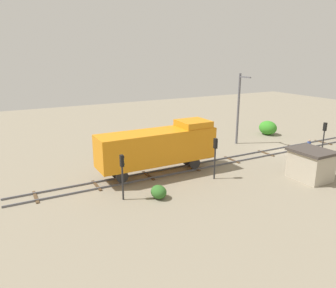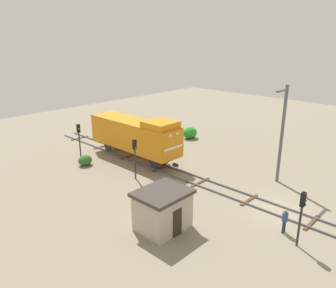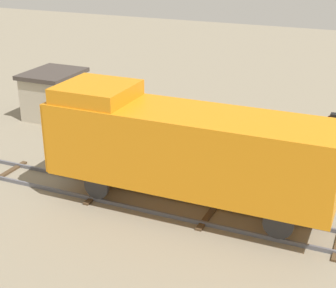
{
  "view_description": "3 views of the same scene",
  "coord_description": "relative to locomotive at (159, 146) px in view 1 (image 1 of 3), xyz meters",
  "views": [
    {
      "loc": [
        -25.61,
        28.92,
        10.91
      ],
      "look_at": [
        0.79,
        14.57,
        2.55
      ],
      "focal_mm": 35.0,
      "sensor_mm": 36.0,
      "label": 1
    },
    {
      "loc": [
        -21.26,
        -8.86,
        12.27
      ],
      "look_at": [
        1.17,
        12.38,
        2.2
      ],
      "focal_mm": 35.0,
      "sensor_mm": 36.0,
      "label": 2
    },
    {
      "loc": [
        16.63,
        22.57,
        10.19
      ],
      "look_at": [
        -0.84,
        14.94,
        2.37
      ],
      "focal_mm": 55.0,
      "sensor_mm": 36.0,
      "label": 3
    }
  ],
  "objects": [
    {
      "name": "bush_near",
      "position": [
        6.58,
        -20.22,
        -1.82
      ],
      "size": [
        2.62,
        2.14,
        1.91
      ],
      "primitive_type": "ellipsoid",
      "color": "#368B26",
      "rests_on": "ground"
    },
    {
      "name": "bush_mid",
      "position": [
        9.75,
        0.73,
        -2.05
      ],
      "size": [
        1.99,
        1.63,
        1.45
      ],
      "primitive_type": "ellipsoid",
      "color": "#238926",
      "rests_on": "ground"
    },
    {
      "name": "worker_near_track",
      "position": [
        -2.4,
        -17.42,
        -1.78
      ],
      "size": [
        0.38,
        0.38,
        1.7
      ],
      "rotation": [
        0.0,
        0.0,
        6.0
      ],
      "color": "#262B38",
      "rests_on": "ground"
    },
    {
      "name": "relay_hut",
      "position": [
        -7.5,
        -11.26,
        -1.38
      ],
      "size": [
        3.5,
        2.9,
        2.74
      ],
      "color": "#B2A893",
      "rests_on": "ground"
    },
    {
      "name": "ground_plane",
      "position": [
        0.0,
        -15.92,
        -2.77
      ],
      "size": [
        90.0,
        90.0,
        0.0
      ],
      "primitive_type": "plane",
      "color": "gray"
    },
    {
      "name": "traffic_signal_far",
      "position": [
        -3.6,
        4.95,
        -0.25
      ],
      "size": [
        0.32,
        0.34,
        3.61
      ],
      "color": "#262628",
      "rests_on": "ground"
    },
    {
      "name": "catenary_mast",
      "position": [
        4.94,
        -13.38,
        1.79
      ],
      "size": [
        1.94,
        0.28,
        8.62
      ],
      "color": "#595960",
      "rests_on": "ground"
    },
    {
      "name": "traffic_signal_mid",
      "position": [
        -3.4,
        -3.81,
        -0.15
      ],
      "size": [
        0.32,
        0.34,
        3.75
      ],
      "color": "#262628",
      "rests_on": "ground"
    },
    {
      "name": "traffic_signal_near",
      "position": [
        -3.2,
        -18.67,
        -0.23
      ],
      "size": [
        0.32,
        0.34,
        3.63
      ],
      "color": "#262628",
      "rests_on": "ground"
    },
    {
      "name": "bush_far",
      "position": [
        -4.66,
        2.43,
        -2.25
      ],
      "size": [
        1.43,
        1.17,
        1.04
      ],
      "primitive_type": "ellipsoid",
      "color": "#306526",
      "rests_on": "ground"
    },
    {
      "name": "railway_track",
      "position": [
        0.0,
        -15.92,
        -2.7
      ],
      "size": [
        2.4,
        58.44,
        0.16
      ],
      "color": "#595960",
      "rests_on": "ground"
    },
    {
      "name": "locomotive",
      "position": [
        0.0,
        0.0,
        0.0
      ],
      "size": [
        2.9,
        11.6,
        4.6
      ],
      "color": "orange",
      "rests_on": "railway_track"
    }
  ]
}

